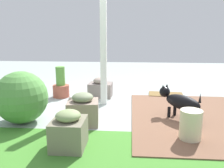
% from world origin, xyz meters
% --- Properties ---
extents(ground_plane, '(12.00, 12.00, 0.00)m').
position_xyz_m(ground_plane, '(0.00, 0.00, 0.00)').
color(ground_plane, '#9DA7A3').
extents(brick_path, '(1.80, 2.40, 0.02)m').
position_xyz_m(brick_path, '(-0.99, 0.44, 0.01)').
color(brick_path, brown).
rests_on(brick_path, ground).
extents(porch_pillar, '(0.11, 0.11, 2.06)m').
position_xyz_m(porch_pillar, '(0.41, -0.18, 1.03)').
color(porch_pillar, white).
rests_on(porch_pillar, ground).
extents(stone_planter_nearest, '(0.47, 0.38, 0.39)m').
position_xyz_m(stone_planter_nearest, '(0.53, -0.65, 0.17)').
color(stone_planter_nearest, gray).
rests_on(stone_planter_nearest, ground).
extents(stone_planter_mid, '(0.46, 0.42, 0.46)m').
position_xyz_m(stone_planter_mid, '(0.59, 0.78, 0.21)').
color(stone_planter_mid, gray).
rests_on(stone_planter_mid, ground).
extents(stone_planter_far, '(0.36, 0.40, 0.44)m').
position_xyz_m(stone_planter_far, '(0.61, 1.47, 0.20)').
color(stone_planter_far, gray).
rests_on(stone_planter_far, ground).
extents(round_shrub, '(0.74, 0.74, 0.74)m').
position_xyz_m(round_shrub, '(1.46, 0.78, 0.37)').
color(round_shrub, '#559545').
rests_on(round_shrub, ground).
extents(terracotta_pot_tall, '(0.32, 0.32, 0.61)m').
position_xyz_m(terracotta_pot_tall, '(1.31, -0.57, 0.22)').
color(terracotta_pot_tall, '#A65140').
rests_on(terracotta_pot_tall, ground).
extents(dog, '(0.57, 0.61, 0.49)m').
position_xyz_m(dog, '(-0.78, 0.50, 0.28)').
color(dog, black).
rests_on(dog, ground).
extents(ceramic_urn, '(0.26, 0.26, 0.37)m').
position_xyz_m(ceramic_urn, '(-0.78, 1.17, 0.19)').
color(ceramic_urn, beige).
rests_on(ceramic_urn, ground).
extents(doormat, '(0.70, 0.42, 0.03)m').
position_xyz_m(doormat, '(-0.79, -0.85, 0.01)').
color(doormat, brown).
rests_on(doormat, ground).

